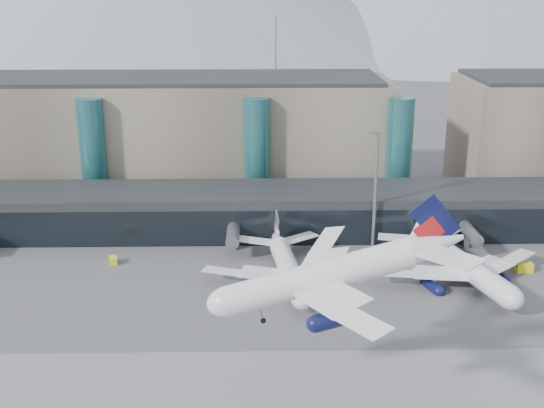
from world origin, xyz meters
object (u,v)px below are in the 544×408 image
(lightmast_mid, at_px, (376,183))
(veh_b, at_px, (113,260))
(veh_e, at_px, (524,267))
(veh_d, at_px, (444,255))
(hero_jet, at_px, (344,265))
(jet_parked_right, at_px, (457,254))
(veh_g, at_px, (316,272))
(jet_parked_mid, at_px, (286,258))
(veh_c, at_px, (263,294))
(veh_h, at_px, (279,288))

(lightmast_mid, relative_size, veh_b, 10.22)
(veh_e, bearing_deg, veh_d, 150.47)
(hero_jet, distance_m, jet_parked_right, 52.38)
(lightmast_mid, relative_size, veh_e, 7.85)
(veh_d, xyz_separation_m, veh_g, (-27.27, -8.00, -0.06))
(jet_parked_mid, height_order, veh_d, jet_parked_mid)
(veh_e, relative_size, veh_g, 1.45)
(veh_c, bearing_deg, veh_e, 52.06)
(jet_parked_mid, relative_size, veh_b, 13.59)
(jet_parked_right, distance_m, veh_b, 68.46)
(hero_jet, distance_m, veh_h, 40.37)
(veh_h, bearing_deg, veh_c, 167.13)
(veh_b, bearing_deg, jet_parked_mid, -116.10)
(lightmast_mid, height_order, hero_jet, hero_jet)
(veh_b, bearing_deg, hero_jet, -154.33)
(jet_parked_right, xyz_separation_m, veh_d, (0.15, 9.14, -3.89))
(hero_jet, distance_m, veh_e, 63.36)
(veh_b, height_order, veh_e, veh_e)
(veh_h, bearing_deg, veh_g, 6.05)
(hero_jet, xyz_separation_m, jet_parked_mid, (-5.64, 41.53, -16.64))
(jet_parked_right, distance_m, veh_e, 14.80)
(jet_parked_right, xyz_separation_m, veh_g, (-27.12, 1.15, -3.95))
(veh_e, bearing_deg, veh_c, -170.53)
(veh_c, relative_size, veh_h, 0.73)
(jet_parked_mid, height_order, veh_h, jet_parked_mid)
(hero_jet, distance_m, veh_g, 47.29)
(veh_c, distance_m, veh_d, 41.68)
(veh_c, height_order, veh_g, veh_c)
(jet_parked_mid, height_order, veh_b, jet_parked_mid)
(jet_parked_right, relative_size, veh_b, 15.14)
(veh_g, bearing_deg, veh_b, -140.35)
(veh_c, bearing_deg, lightmast_mid, 86.01)
(veh_c, bearing_deg, veh_b, -167.58)
(veh_c, xyz_separation_m, veh_e, (51.70, 10.62, 0.06))
(veh_e, bearing_deg, hero_jet, -135.85)
(jet_parked_mid, bearing_deg, veh_h, 160.23)
(hero_jet, bearing_deg, jet_parked_mid, 94.76)
(veh_b, bearing_deg, veh_h, -127.44)
(jet_parked_right, bearing_deg, veh_c, 86.96)
(lightmast_mid, distance_m, jet_parked_right, 22.89)
(jet_parked_mid, relative_size, veh_g, 15.15)
(lightmast_mid, xyz_separation_m, veh_h, (-20.85, -22.63, -13.26))
(jet_parked_right, height_order, veh_c, jet_parked_right)
(veh_h, bearing_deg, veh_e, -31.72)
(veh_h, bearing_deg, jet_parked_right, -30.50)
(veh_h, bearing_deg, jet_parked_mid, 35.72)
(veh_b, relative_size, veh_h, 0.60)
(veh_b, relative_size, veh_g, 1.12)
(jet_parked_right, relative_size, veh_e, 11.63)
(lightmast_mid, bearing_deg, jet_parked_right, -48.66)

